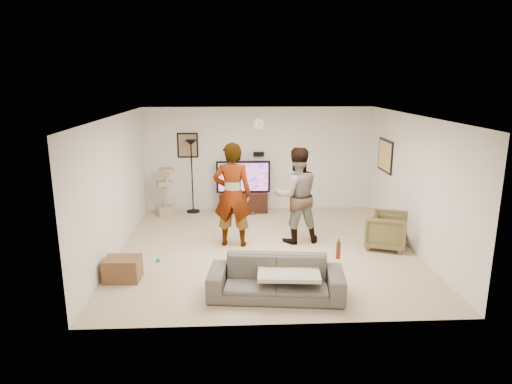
{
  "coord_description": "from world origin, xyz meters",
  "views": [
    {
      "loc": [
        -0.6,
        -8.06,
        3.13
      ],
      "look_at": [
        -0.19,
        0.2,
        1.06
      ],
      "focal_mm": 31.65,
      "sensor_mm": 36.0,
      "label": 1
    }
  ],
  "objects_px": {
    "floor_lamp": "(192,177)",
    "person_right": "(296,195)",
    "person_left": "(232,195)",
    "side_table": "(123,269)",
    "tv": "(243,177)",
    "sofa": "(276,278)",
    "beer_bottle": "(338,251)",
    "cat_tree": "(165,191)",
    "tv_stand": "(243,202)",
    "armchair": "(386,230)"
  },
  "relations": [
    {
      "from": "floor_lamp",
      "to": "beer_bottle",
      "type": "relative_size",
      "value": 6.98
    },
    {
      "from": "armchair",
      "to": "side_table",
      "type": "distance_m",
      "value": 4.84
    },
    {
      "from": "person_left",
      "to": "beer_bottle",
      "type": "bearing_deg",
      "value": 132.48
    },
    {
      "from": "person_left",
      "to": "beer_bottle",
      "type": "xyz_separation_m",
      "value": [
        1.54,
        -2.18,
        -0.3
      ]
    },
    {
      "from": "floor_lamp",
      "to": "cat_tree",
      "type": "bearing_deg",
      "value": -164.11
    },
    {
      "from": "floor_lamp",
      "to": "cat_tree",
      "type": "height_order",
      "value": "floor_lamp"
    },
    {
      "from": "tv",
      "to": "person_left",
      "type": "bearing_deg",
      "value": -96.31
    },
    {
      "from": "person_left",
      "to": "side_table",
      "type": "height_order",
      "value": "person_left"
    },
    {
      "from": "side_table",
      "to": "cat_tree",
      "type": "bearing_deg",
      "value": 87.54
    },
    {
      "from": "floor_lamp",
      "to": "cat_tree",
      "type": "xyz_separation_m",
      "value": [
        -0.64,
        -0.18,
        -0.31
      ]
    },
    {
      "from": "tv_stand",
      "to": "person_right",
      "type": "relative_size",
      "value": 0.61
    },
    {
      "from": "sofa",
      "to": "floor_lamp",
      "type": "bearing_deg",
      "value": 116.21
    },
    {
      "from": "tv_stand",
      "to": "tv",
      "type": "xyz_separation_m",
      "value": [
        -0.0,
        0.0,
        0.62
      ]
    },
    {
      "from": "cat_tree",
      "to": "tv",
      "type": "bearing_deg",
      "value": 4.82
    },
    {
      "from": "person_right",
      "to": "armchair",
      "type": "relative_size",
      "value": 2.51
    },
    {
      "from": "tv",
      "to": "side_table",
      "type": "bearing_deg",
      "value": -118.15
    },
    {
      "from": "sofa",
      "to": "cat_tree",
      "type": "bearing_deg",
      "value": 124.11
    },
    {
      "from": "tv",
      "to": "cat_tree",
      "type": "bearing_deg",
      "value": -175.18
    },
    {
      "from": "tv_stand",
      "to": "tv",
      "type": "bearing_deg",
      "value": 180.0
    },
    {
      "from": "tv_stand",
      "to": "sofa",
      "type": "relative_size",
      "value": 0.58
    },
    {
      "from": "floor_lamp",
      "to": "person_right",
      "type": "bearing_deg",
      "value": -44.37
    },
    {
      "from": "floor_lamp",
      "to": "side_table",
      "type": "distance_m",
      "value": 3.94
    },
    {
      "from": "beer_bottle",
      "to": "side_table",
      "type": "relative_size",
      "value": 0.45
    },
    {
      "from": "person_right",
      "to": "floor_lamp",
      "type": "bearing_deg",
      "value": -52.71
    },
    {
      "from": "cat_tree",
      "to": "person_left",
      "type": "bearing_deg",
      "value": -52.77
    },
    {
      "from": "beer_bottle",
      "to": "tv",
      "type": "bearing_deg",
      "value": 106.18
    },
    {
      "from": "cat_tree",
      "to": "sofa",
      "type": "xyz_separation_m",
      "value": [
        2.25,
        -4.3,
        -0.27
      ]
    },
    {
      "from": "tv_stand",
      "to": "cat_tree",
      "type": "distance_m",
      "value": 1.9
    },
    {
      "from": "sofa",
      "to": "person_left",
      "type": "bearing_deg",
      "value": 112.76
    },
    {
      "from": "tv",
      "to": "sofa",
      "type": "height_order",
      "value": "tv"
    },
    {
      "from": "sofa",
      "to": "side_table",
      "type": "height_order",
      "value": "sofa"
    },
    {
      "from": "tv_stand",
      "to": "person_right",
      "type": "height_order",
      "value": "person_right"
    },
    {
      "from": "floor_lamp",
      "to": "side_table",
      "type": "xyz_separation_m",
      "value": [
        -0.8,
        -3.8,
        -0.69
      ]
    },
    {
      "from": "person_left",
      "to": "beer_bottle",
      "type": "distance_m",
      "value": 2.69
    },
    {
      "from": "floor_lamp",
      "to": "side_table",
      "type": "relative_size",
      "value": 3.14
    },
    {
      "from": "tv",
      "to": "sofa",
      "type": "xyz_separation_m",
      "value": [
        0.38,
        -4.46,
        -0.58
      ]
    },
    {
      "from": "tv_stand",
      "to": "side_table",
      "type": "relative_size",
      "value": 2.08
    },
    {
      "from": "tv_stand",
      "to": "cat_tree",
      "type": "bearing_deg",
      "value": -175.18
    },
    {
      "from": "floor_lamp",
      "to": "armchair",
      "type": "distance_m",
      "value": 4.69
    },
    {
      "from": "armchair",
      "to": "sofa",
      "type": "bearing_deg",
      "value": 150.26
    },
    {
      "from": "person_right",
      "to": "cat_tree",
      "type": "bearing_deg",
      "value": -43.09
    },
    {
      "from": "person_left",
      "to": "side_table",
      "type": "distance_m",
      "value": 2.45
    },
    {
      "from": "side_table",
      "to": "person_right",
      "type": "bearing_deg",
      "value": 28.57
    },
    {
      "from": "tv",
      "to": "sofa",
      "type": "bearing_deg",
      "value": -85.1
    },
    {
      "from": "armchair",
      "to": "side_table",
      "type": "xyz_separation_m",
      "value": [
        -4.68,
        -1.21,
        -0.16
      ]
    },
    {
      "from": "tv",
      "to": "armchair",
      "type": "xyz_separation_m",
      "value": [
        2.66,
        -2.56,
        -0.52
      ]
    },
    {
      "from": "cat_tree",
      "to": "person_left",
      "type": "xyz_separation_m",
      "value": [
        1.61,
        -2.12,
        0.44
      ]
    },
    {
      "from": "tv_stand",
      "to": "beer_bottle",
      "type": "distance_m",
      "value": 4.66
    },
    {
      "from": "beer_bottle",
      "to": "sofa",
      "type": "bearing_deg",
      "value": 180.0
    },
    {
      "from": "sofa",
      "to": "armchair",
      "type": "bearing_deg",
      "value": 46.3
    }
  ]
}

